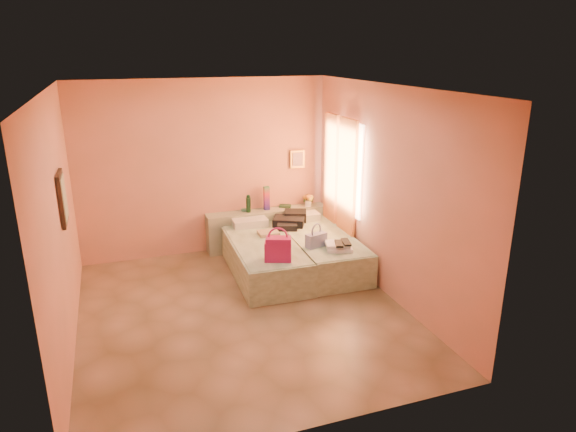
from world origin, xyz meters
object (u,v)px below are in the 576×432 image
blue_handbag (316,240)px  towel_stack (339,246)px  water_bottle (248,204)px  headboard_ledge (267,228)px  green_book (285,206)px  bed_left (264,258)px  bed_right (320,251)px  flower_vase (308,199)px  magenta_handbag (278,249)px

blue_handbag → towel_stack: blue_handbag is taller
water_bottle → blue_handbag: 1.58m
headboard_ledge → green_book: 0.49m
headboard_ledge → bed_left: 1.12m
bed_left → headboard_ledge: bearing=72.0°
green_book → bed_right: bearing=-57.0°
headboard_ledge → bed_left: size_ratio=1.02×
flower_vase → blue_handbag: bearing=-107.0°
green_book → flower_vase: 0.41m
water_bottle → blue_handbag: bearing=-67.1°
headboard_ledge → bed_right: headboard_ledge is taller
headboard_ledge → blue_handbag: bearing=-78.8°
magenta_handbag → green_book: bearing=88.5°
bed_left → bed_right: 0.90m
green_book → towel_stack: green_book is taller
headboard_ledge → towel_stack: bearing=-71.7°
water_bottle → towel_stack: bearing=-62.3°
water_bottle → magenta_handbag: water_bottle is taller
magenta_handbag → blue_handbag: bearing=44.0°
water_bottle → flower_vase: (1.05, -0.03, -0.01)m
headboard_ledge → green_book: green_book is taller
blue_handbag → towel_stack: size_ratio=0.88×
green_book → magenta_handbag: size_ratio=0.55×
flower_vase → headboard_ledge: bearing=177.4°
bed_left → towel_stack: 1.16m
bed_right → towel_stack: 0.70m
headboard_ledge → flower_vase: size_ratio=8.08×
bed_right → water_bottle: (-0.85, 1.04, 0.54)m
headboard_ledge → bed_left: (-0.38, -1.05, -0.08)m
bed_right → flower_vase: bearing=80.6°
headboard_ledge → towel_stack: (0.55, -1.68, 0.23)m
bed_left → magenta_handbag: size_ratio=5.61×
bed_left → flower_vase: size_ratio=7.89×
bed_left → bed_right: size_ratio=1.00×
water_bottle → flower_vase: size_ratio=1.09×
headboard_ledge → water_bottle: water_bottle is taller
towel_stack → headboard_ledge: bearing=108.3°
water_bottle → blue_handbag: water_bottle is taller
bed_right → flower_vase: flower_vase is taller
flower_vase → magenta_handbag: size_ratio=0.71×
bed_right → towel_stack: bearing=-85.7°
headboard_ledge → bed_left: bearing=-109.7°
magenta_handbag → water_bottle: bearing=108.2°
headboard_ledge → flower_vase: bearing=-2.6°
water_bottle → bed_left: bearing=-92.9°
bed_right → magenta_handbag: size_ratio=5.61×
headboard_ledge → water_bottle: size_ratio=7.41×
headboard_ledge → flower_vase: flower_vase is taller
water_bottle → flower_vase: bearing=-1.5°
water_bottle → magenta_handbag: (-0.06, -1.75, -0.12)m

